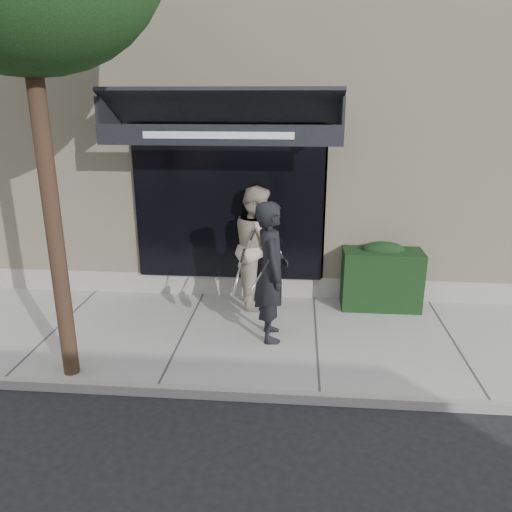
{
  "coord_description": "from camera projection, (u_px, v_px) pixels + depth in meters",
  "views": [
    {
      "loc": [
        -0.32,
        -6.8,
        3.53
      ],
      "look_at": [
        -0.96,
        0.6,
        1.16
      ],
      "focal_mm": 35.0,
      "sensor_mm": 36.0,
      "label": 1
    }
  ],
  "objects": [
    {
      "name": "pedestrian_front",
      "position": [
        271.0,
        272.0,
        7.13
      ],
      "size": [
        0.87,
        0.93,
        2.05
      ],
      "color": "black",
      "rests_on": "sidewalk"
    },
    {
      "name": "ground",
      "position": [
        316.0,
        343.0,
        7.5
      ],
      "size": [
        80.0,
        80.0,
        0.0
      ],
      "primitive_type": "plane",
      "color": "black",
      "rests_on": "ground"
    },
    {
      "name": "sidewalk",
      "position": [
        316.0,
        340.0,
        7.48
      ],
      "size": [
        20.0,
        3.0,
        0.12
      ],
      "primitive_type": "cube",
      "color": "gray",
      "rests_on": "ground"
    },
    {
      "name": "hedge",
      "position": [
        381.0,
        276.0,
        8.39
      ],
      "size": [
        1.3,
        0.7,
        1.14
      ],
      "color": "black",
      "rests_on": "sidewalk"
    },
    {
      "name": "building_facade",
      "position": [
        314.0,
        134.0,
        11.37
      ],
      "size": [
        14.3,
        8.04,
        5.64
      ],
      "color": "beige",
      "rests_on": "ground"
    },
    {
      "name": "pedestrian_back",
      "position": [
        258.0,
        246.0,
        8.37
      ],
      "size": [
        0.95,
        1.13,
        2.04
      ],
      "color": "#B7AA92",
      "rests_on": "sidewalk"
    },
    {
      "name": "curb",
      "position": [
        320.0,
        398.0,
        6.01
      ],
      "size": [
        20.0,
        0.1,
        0.14
      ],
      "primitive_type": "cube",
      "color": "gray",
      "rests_on": "ground"
    }
  ]
}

